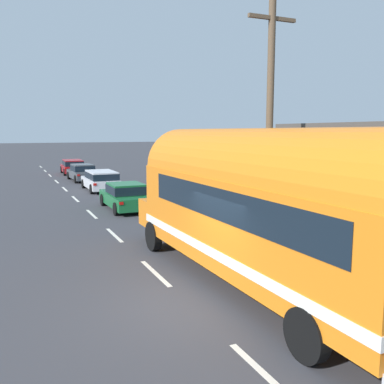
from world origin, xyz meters
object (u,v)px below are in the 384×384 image
Objects in this scene: painted_bus at (266,203)px; car_fourth at (73,166)px; utility_pole at (270,120)px; car_third at (82,172)px; car_lead at (126,195)px; car_second at (101,179)px.

car_fourth is (0.14, 32.73, -1.52)m from painted_bus.
utility_pole reaches higher than car_third.
car_second is at bearing 87.79° from car_lead.
car_third is at bearing 95.93° from utility_pole.
car_lead is at bearing 105.40° from utility_pole.
car_lead and car_second have the same top height.
utility_pole is at bearing -74.60° from car_lead.
car_third is at bearing 89.47° from car_lead.
utility_pole is 10.25m from car_lead.
car_lead is 7.53m from car_second.
utility_pole is 1.92× the size of car_lead.
car_second is 12.45m from car_fourth.
painted_bus is at bearing -90.09° from car_third.
car_lead is at bearing -92.21° from car_second.
car_fourth is (-2.31, 29.19, -3.64)m from utility_pole.
car_lead is 19.97m from car_fourth.
car_fourth is (-0.06, 12.45, -0.00)m from car_second.
car_fourth is (0.10, 5.96, 0.05)m from car_third.
car_lead is (-2.54, 9.22, -3.69)m from utility_pole.
painted_bus is at bearing -89.62° from car_lead.
car_lead is 14.01m from car_third.
painted_bus is 32.76m from car_fourth.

